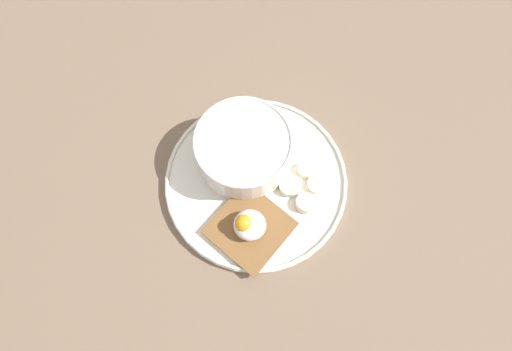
% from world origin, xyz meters
% --- Properties ---
extents(ground_plane, '(1.20, 1.20, 0.02)m').
position_xyz_m(ground_plane, '(0.00, 0.00, 0.01)').
color(ground_plane, '#74604C').
rests_on(ground_plane, ground).
extents(plate, '(0.29, 0.29, 0.02)m').
position_xyz_m(plate, '(0.00, 0.00, 0.03)').
color(plate, silver).
rests_on(plate, ground_plane).
extents(oatmeal_bowl, '(0.15, 0.15, 0.07)m').
position_xyz_m(oatmeal_bowl, '(-0.03, 0.03, 0.07)').
color(oatmeal_bowl, white).
rests_on(oatmeal_bowl, plate).
extents(toast_slice, '(0.14, 0.14, 0.01)m').
position_xyz_m(toast_slice, '(0.01, -0.08, 0.04)').
color(toast_slice, brown).
rests_on(toast_slice, plate).
extents(poached_egg, '(0.05, 0.05, 0.04)m').
position_xyz_m(poached_egg, '(0.01, -0.08, 0.06)').
color(poached_egg, white).
rests_on(poached_egg, toast_slice).
extents(banana_slice_front, '(0.04, 0.04, 0.01)m').
position_xyz_m(banana_slice_front, '(0.07, 0.03, 0.04)').
color(banana_slice_front, '#F9E3C1').
rests_on(banana_slice_front, plate).
extents(banana_slice_left, '(0.04, 0.04, 0.02)m').
position_xyz_m(banana_slice_left, '(0.10, 0.01, 0.04)').
color(banana_slice_left, '#EEEBBE').
rests_on(banana_slice_left, plate).
extents(banana_slice_back, '(0.05, 0.05, 0.01)m').
position_xyz_m(banana_slice_back, '(0.05, -0.00, 0.04)').
color(banana_slice_back, beige).
rests_on(banana_slice_back, plate).
extents(banana_slice_right, '(0.03, 0.04, 0.02)m').
position_xyz_m(banana_slice_right, '(0.08, -0.02, 0.04)').
color(banana_slice_right, '#F7EABE').
rests_on(banana_slice_right, plate).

